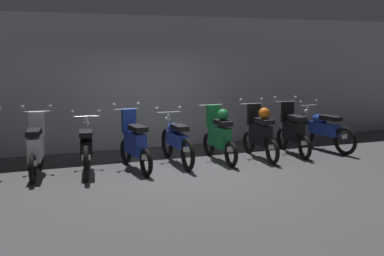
# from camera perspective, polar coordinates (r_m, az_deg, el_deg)

# --- Properties ---
(ground_plane) EXTENTS (80.00, 80.00, 0.00)m
(ground_plane) POSITION_cam_1_polar(r_m,az_deg,el_deg) (8.91, -0.09, -5.65)
(ground_plane) COLOR #424244
(back_wall) EXTENTS (16.00, 0.30, 3.17)m
(back_wall) POSITION_cam_1_polar(r_m,az_deg,el_deg) (11.33, -5.13, 5.66)
(back_wall) COLOR #ADADB2
(back_wall) RESTS_ON ground
(motorbike_slot_1) EXTENTS (0.58, 1.67, 1.29)m
(motorbike_slot_1) POSITION_cam_1_polar(r_m,az_deg,el_deg) (9.18, -18.77, -2.31)
(motorbike_slot_1) COLOR black
(motorbike_slot_1) RESTS_ON ground
(motorbike_slot_2) EXTENTS (0.58, 1.94, 1.15)m
(motorbike_slot_2) POSITION_cam_1_polar(r_m,az_deg,el_deg) (9.17, -12.93, -2.30)
(motorbike_slot_2) COLOR black
(motorbike_slot_2) RESTS_ON ground
(motorbike_slot_3) EXTENTS (0.59, 1.68, 1.29)m
(motorbike_slot_3) POSITION_cam_1_polar(r_m,az_deg,el_deg) (9.20, -7.14, -1.86)
(motorbike_slot_3) COLOR black
(motorbike_slot_3) RESTS_ON ground
(motorbike_slot_4) EXTENTS (0.59, 1.95, 1.15)m
(motorbike_slot_4) POSITION_cam_1_polar(r_m,az_deg,el_deg) (9.62, -1.95, -1.52)
(motorbike_slot_4) COLOR black
(motorbike_slot_4) RESTS_ON ground
(motorbike_slot_5) EXTENTS (0.56, 1.68, 1.18)m
(motorbike_slot_5) POSITION_cam_1_polar(r_m,az_deg,el_deg) (9.85, 3.38, -0.85)
(motorbike_slot_5) COLOR black
(motorbike_slot_5) RESTS_ON ground
(motorbike_slot_6) EXTENTS (0.59, 1.68, 1.29)m
(motorbike_slot_6) POSITION_cam_1_polar(r_m,az_deg,el_deg) (10.17, 8.41, -0.59)
(motorbike_slot_6) COLOR black
(motorbike_slot_6) RESTS_ON ground
(motorbike_slot_7) EXTENTS (0.59, 1.68, 1.29)m
(motorbike_slot_7) POSITION_cam_1_polar(r_m,az_deg,el_deg) (10.78, 12.36, -0.37)
(motorbike_slot_7) COLOR black
(motorbike_slot_7) RESTS_ON ground
(motorbike_slot_8) EXTENTS (0.59, 1.94, 1.15)m
(motorbike_slot_8) POSITION_cam_1_polar(r_m,az_deg,el_deg) (11.40, 15.95, -0.18)
(motorbike_slot_8) COLOR black
(motorbike_slot_8) RESTS_ON ground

